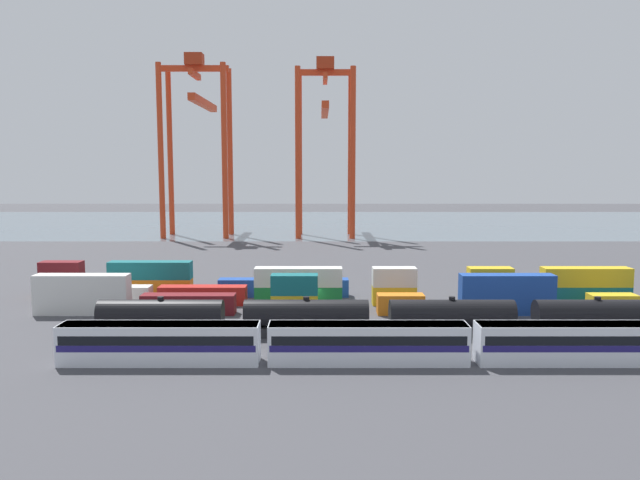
# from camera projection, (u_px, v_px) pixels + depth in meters

# --- Properties ---
(ground_plane) EXTENTS (420.00, 420.00, 0.00)m
(ground_plane) POSITION_uv_depth(u_px,v_px,m) (317.00, 263.00, 121.86)
(ground_plane) COLOR #424247
(harbour_water) EXTENTS (400.00, 110.00, 0.01)m
(harbour_water) POSITION_uv_depth(u_px,v_px,m) (319.00, 223.00, 212.90)
(harbour_water) COLOR slate
(harbour_water) RESTS_ON ground_plane
(passenger_train) EXTENTS (59.55, 3.14, 3.90)m
(passenger_train) POSITION_uv_depth(u_px,v_px,m) (370.00, 341.00, 58.82)
(passenger_train) COLOR silver
(passenger_train) RESTS_ON ground_plane
(freight_tank_row) EXTENTS (63.07, 3.03, 4.49)m
(freight_tank_row) POSITION_uv_depth(u_px,v_px,m) (381.00, 317.00, 68.44)
(freight_tank_row) COLOR #232326
(freight_tank_row) RESTS_ON ground_plane
(shipping_container_0) EXTENTS (12.10, 2.44, 2.60)m
(shipping_container_0) POSITION_uv_depth(u_px,v_px,m) (85.00, 304.00, 79.04)
(shipping_container_0) COLOR silver
(shipping_container_0) RESTS_ON ground_plane
(shipping_container_1) EXTENTS (12.10, 2.44, 2.60)m
(shipping_container_1) POSITION_uv_depth(u_px,v_px,m) (84.00, 284.00, 78.74)
(shipping_container_1) COLOR silver
(shipping_container_1) RESTS_ON shipping_container_0
(shipping_container_2) EXTENTS (12.10, 2.44, 2.60)m
(shipping_container_2) POSITION_uv_depth(u_px,v_px,m) (191.00, 304.00, 79.00)
(shipping_container_2) COLOR maroon
(shipping_container_2) RESTS_ON ground_plane
(shipping_container_3) EXTENTS (6.04, 2.44, 2.60)m
(shipping_container_3) POSITION_uv_depth(u_px,v_px,m) (297.00, 304.00, 78.95)
(shipping_container_3) COLOR gold
(shipping_container_3) RESTS_ON ground_plane
(shipping_container_4) EXTENTS (6.04, 2.44, 2.60)m
(shipping_container_4) POSITION_uv_depth(u_px,v_px,m) (297.00, 284.00, 78.65)
(shipping_container_4) COLOR #146066
(shipping_container_4) RESTS_ON shipping_container_3
(shipping_container_5) EXTENTS (6.04, 2.44, 2.60)m
(shipping_container_5) POSITION_uv_depth(u_px,v_px,m) (403.00, 304.00, 78.90)
(shipping_container_5) COLOR orange
(shipping_container_5) RESTS_ON ground_plane
(shipping_container_6) EXTENTS (12.10, 2.44, 2.60)m
(shipping_container_6) POSITION_uv_depth(u_px,v_px,m) (509.00, 304.00, 78.85)
(shipping_container_6) COLOR #1C4299
(shipping_container_6) RESTS_ON ground_plane
(shipping_container_7) EXTENTS (12.10, 2.44, 2.60)m
(shipping_container_7) POSITION_uv_depth(u_px,v_px,m) (509.00, 285.00, 78.55)
(shipping_container_7) COLOR #1C4299
(shipping_container_7) RESTS_ON shipping_container_6
(shipping_container_8) EXTENTS (6.04, 2.44, 2.60)m
(shipping_container_8) POSITION_uv_depth(u_px,v_px,m) (615.00, 304.00, 78.80)
(shipping_container_8) COLOR gold
(shipping_container_8) RESTS_ON ground_plane
(shipping_container_11) EXTENTS (12.10, 2.44, 2.60)m
(shipping_container_11) POSITION_uv_depth(u_px,v_px,m) (110.00, 295.00, 84.58)
(shipping_container_11) COLOR silver
(shipping_container_11) RESTS_ON ground_plane
(shipping_container_12) EXTENTS (12.10, 2.44, 2.60)m
(shipping_container_12) POSITION_uv_depth(u_px,v_px,m) (205.00, 295.00, 84.53)
(shipping_container_12) COLOR #AD211C
(shipping_container_12) RESTS_ON ground_plane
(shipping_container_13) EXTENTS (12.10, 2.44, 2.60)m
(shipping_container_13) POSITION_uv_depth(u_px,v_px,m) (301.00, 295.00, 84.48)
(shipping_container_13) COLOR #197538
(shipping_container_13) RESTS_ON ground_plane
(shipping_container_14) EXTENTS (12.10, 2.44, 2.60)m
(shipping_container_14) POSITION_uv_depth(u_px,v_px,m) (301.00, 277.00, 84.18)
(shipping_container_14) COLOR silver
(shipping_container_14) RESTS_ON shipping_container_13
(shipping_container_15) EXTENTS (6.04, 2.44, 2.60)m
(shipping_container_15) POSITION_uv_depth(u_px,v_px,m) (396.00, 295.00, 84.44)
(shipping_container_15) COLOR gold
(shipping_container_15) RESTS_ON ground_plane
(shipping_container_16) EXTENTS (6.04, 2.44, 2.60)m
(shipping_container_16) POSITION_uv_depth(u_px,v_px,m) (396.00, 277.00, 84.14)
(shipping_container_16) COLOR silver
(shipping_container_16) RESTS_ON shipping_container_15
(shipping_container_17) EXTENTS (6.04, 2.44, 2.60)m
(shipping_container_17) POSITION_uv_depth(u_px,v_px,m) (492.00, 295.00, 84.39)
(shipping_container_17) COLOR #1C4299
(shipping_container_17) RESTS_ON ground_plane
(shipping_container_18) EXTENTS (6.04, 2.44, 2.60)m
(shipping_container_18) POSITION_uv_depth(u_px,v_px,m) (492.00, 277.00, 84.09)
(shipping_container_18) COLOR gold
(shipping_container_18) RESTS_ON shipping_container_17
(shipping_container_19) EXTENTS (12.10, 2.44, 2.60)m
(shipping_container_19) POSITION_uv_depth(u_px,v_px,m) (588.00, 295.00, 84.35)
(shipping_container_19) COLOR #146066
(shipping_container_19) RESTS_ON ground_plane
(shipping_container_20) EXTENTS (12.10, 2.44, 2.60)m
(shipping_container_20) POSITION_uv_depth(u_px,v_px,m) (588.00, 277.00, 84.05)
(shipping_container_20) COLOR gold
(shipping_container_20) RESTS_ON shipping_container_19
(shipping_container_21) EXTENTS (6.04, 2.44, 2.60)m
(shipping_container_21) POSITION_uv_depth(u_px,v_px,m) (65.00, 287.00, 90.15)
(shipping_container_21) COLOR orange
(shipping_container_21) RESTS_ON ground_plane
(shipping_container_22) EXTENTS (6.04, 2.44, 2.60)m
(shipping_container_22) POSITION_uv_depth(u_px,v_px,m) (64.00, 270.00, 89.84)
(shipping_container_22) COLOR maroon
(shipping_container_22) RESTS_ON shipping_container_21
(shipping_container_23) EXTENTS (12.10, 2.44, 2.60)m
(shipping_container_23) POSITION_uv_depth(u_px,v_px,m) (153.00, 287.00, 90.10)
(shipping_container_23) COLOR orange
(shipping_container_23) RESTS_ON ground_plane
(shipping_container_24) EXTENTS (12.10, 2.44, 2.60)m
(shipping_container_24) POSITION_uv_depth(u_px,v_px,m) (153.00, 270.00, 89.80)
(shipping_container_24) COLOR #146066
(shipping_container_24) RESTS_ON shipping_container_23
(shipping_container_25) EXTENTS (6.04, 2.44, 2.60)m
(shipping_container_25) POSITION_uv_depth(u_px,v_px,m) (242.00, 287.00, 90.05)
(shipping_container_25) COLOR #1C4299
(shipping_container_25) RESTS_ON ground_plane
(shipping_container_26) EXTENTS (6.04, 2.44, 2.60)m
(shipping_container_26) POSITION_uv_depth(u_px,v_px,m) (330.00, 287.00, 90.01)
(shipping_container_26) COLOR #1C4299
(shipping_container_26) RESTS_ON ground_plane
(gantry_crane_west) EXTENTS (18.67, 35.35, 49.95)m
(gantry_crane_west) POSITION_uv_depth(u_px,v_px,m) (200.00, 127.00, 169.64)
(gantry_crane_west) COLOR red
(gantry_crane_west) RESTS_ON ground_plane
(gantry_crane_central) EXTENTS (16.23, 35.18, 48.88)m
(gantry_crane_central) POSITION_uv_depth(u_px,v_px,m) (327.00, 130.00, 169.56)
(gantry_crane_central) COLOR red
(gantry_crane_central) RESTS_ON ground_plane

